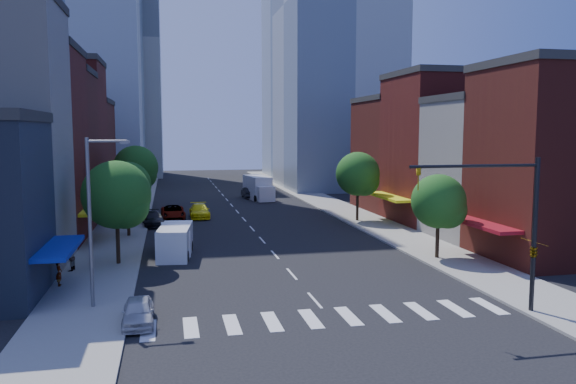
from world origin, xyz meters
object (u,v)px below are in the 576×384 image
object	(u,v)px
traffic_car_far	(259,189)
parked_car_third	(173,212)
parked_car_second	(169,246)
taxi	(200,211)
pedestrian_far	(70,257)
parked_car_front	(138,312)
cargo_van_near	(175,242)
cargo_van_far	(175,239)
box_truck	(258,189)
pedestrian_near	(59,273)
traffic_car_oncoming	(249,193)
parked_car_rear	(153,219)

from	to	relation	value
traffic_car_far	parked_car_third	bearing A→B (deg)	67.37
parked_car_second	taxi	xyz separation A→B (m)	(3.36, 19.19, -0.04)
pedestrian_far	parked_car_front	bearing A→B (deg)	34.96
taxi	traffic_car_far	world-z (taller)	traffic_car_far
cargo_van_near	cargo_van_far	world-z (taller)	cargo_van_near
parked_car_third	cargo_van_far	size ratio (longest dim) A/B	1.08
cargo_van_near	traffic_car_far	world-z (taller)	cargo_van_near
box_truck	pedestrian_near	bearing A→B (deg)	-121.82
cargo_van_far	traffic_car_oncoming	xyz separation A→B (m)	(10.84, 34.87, -0.25)
cargo_van_far	pedestrian_near	distance (m)	11.41
cargo_van_far	traffic_car_far	size ratio (longest dim) A/B	1.07
parked_car_third	parked_car_rear	xyz separation A→B (m)	(-2.00, -3.92, -0.03)
parked_car_third	cargo_van_far	bearing A→B (deg)	-92.17
parked_car_rear	pedestrian_far	xyz separation A→B (m)	(-5.00, -18.40, 0.35)
taxi	pedestrian_near	size ratio (longest dim) A/B	3.41
cargo_van_near	traffic_car_oncoming	size ratio (longest dim) A/B	1.24
traffic_car_oncoming	pedestrian_near	xyz separation A→B (m)	(-17.84, -43.86, 0.14)
traffic_car_far	box_truck	world-z (taller)	box_truck
parked_car_third	taxi	size ratio (longest dim) A/B	1.03
parked_car_rear	pedestrian_near	world-z (taller)	pedestrian_near
parked_car_front	parked_car_rear	distance (m)	29.80
parked_car_third	traffic_car_oncoming	world-z (taller)	traffic_car_oncoming
pedestrian_near	parked_car_rear	bearing A→B (deg)	-17.35
parked_car_front	taxi	distance (m)	34.55
parked_car_rear	pedestrian_near	bearing A→B (deg)	-110.26
parked_car_front	taxi	bearing A→B (deg)	80.69
parked_car_third	taxi	xyz separation A→B (m)	(2.87, 0.49, 0.01)
traffic_car_oncoming	traffic_car_far	size ratio (longest dim) A/B	1.01
parked_car_second	taxi	size ratio (longest dim) A/B	0.93
taxi	box_truck	bearing A→B (deg)	59.17
taxi	parked_car_front	bearing A→B (deg)	-98.30
traffic_car_oncoming	pedestrian_near	distance (m)	47.35
cargo_van_far	taxi	world-z (taller)	cargo_van_far
taxi	pedestrian_far	size ratio (longest dim) A/B	2.82
box_truck	cargo_van_near	bearing A→B (deg)	-116.51
parked_car_second	pedestrian_far	size ratio (longest dim) A/B	2.63
cargo_van_near	parked_car_rear	bearing A→B (deg)	104.61
parked_car_second	pedestrian_near	distance (m)	9.84
traffic_car_oncoming	box_truck	size ratio (longest dim) A/B	0.56
traffic_car_oncoming	pedestrian_near	size ratio (longest dim) A/B	3.07
taxi	box_truck	size ratio (longest dim) A/B	0.62
taxi	pedestrian_far	distance (m)	24.86
parked_car_second	parked_car_rear	distance (m)	14.86
parked_car_second	pedestrian_far	bearing A→B (deg)	-147.47
parked_car_rear	traffic_car_oncoming	bearing A→B (deg)	51.84
traffic_car_oncoming	traffic_car_far	distance (m)	5.52
pedestrian_near	pedestrian_far	distance (m)	3.76
box_truck	pedestrian_near	distance (m)	45.82
parked_car_second	cargo_van_far	bearing A→B (deg)	76.54
parked_car_second	parked_car_rear	xyz separation A→B (m)	(-1.51, 14.79, -0.08)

